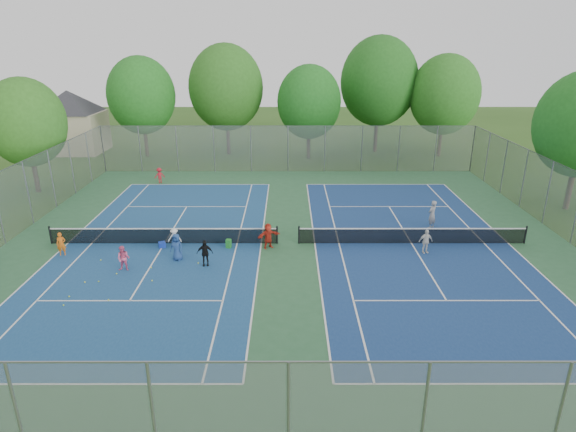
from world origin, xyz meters
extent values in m
plane|color=#2D531A|center=(0.00, 0.00, 0.00)|extent=(120.00, 120.00, 0.00)
cube|color=#2C5E39|center=(0.00, 0.00, 0.01)|extent=(32.00, 32.00, 0.01)
cube|color=navy|center=(-7.00, 0.00, 0.02)|extent=(10.97, 23.77, 0.01)
cube|color=navy|center=(7.00, 0.00, 0.02)|extent=(10.97, 23.77, 0.01)
cube|color=black|center=(-7.00, 0.00, 0.46)|extent=(12.87, 0.10, 0.91)
cube|color=black|center=(7.00, 0.00, 0.46)|extent=(12.87, 0.10, 0.91)
cube|color=gray|center=(0.00, 16.00, 2.00)|extent=(32.00, 0.10, 4.00)
cube|color=gray|center=(0.00, -16.00, 2.00)|extent=(32.00, 0.10, 4.00)
cube|color=#B7A88C|center=(-22.00, 24.00, 2.00)|extent=(6.00, 5.00, 4.00)
pyramid|color=#2D2D33|center=(-22.00, 24.00, 6.20)|extent=(11.03, 11.03, 2.20)
cylinder|color=#443326|center=(-14.00, 22.00, 1.75)|extent=(0.36, 0.36, 3.50)
ellipsoid|color=#1F621C|center=(-14.00, 22.00, 5.90)|extent=(6.40, 6.40, 7.36)
cylinder|color=#443326|center=(-6.00, 23.00, 1.93)|extent=(0.36, 0.36, 3.85)
ellipsoid|color=#285E1B|center=(-6.00, 23.00, 6.55)|extent=(7.20, 7.20, 8.28)
cylinder|color=#443326|center=(2.00, 21.00, 1.57)|extent=(0.36, 0.36, 3.15)
ellipsoid|color=#1D621C|center=(2.00, 21.00, 5.40)|extent=(6.00, 6.00, 6.90)
cylinder|color=#443326|center=(9.00, 24.00, 2.10)|extent=(0.36, 0.36, 4.20)
ellipsoid|color=#1D5619|center=(9.00, 24.00, 7.05)|extent=(7.60, 7.60, 8.74)
cylinder|color=#443326|center=(15.00, 22.00, 1.75)|extent=(0.36, 0.36, 3.50)
ellipsoid|color=#27631C|center=(15.00, 22.00, 5.97)|extent=(6.60, 6.60, 7.59)
cylinder|color=#443326|center=(-19.00, 10.00, 1.57)|extent=(0.36, 0.36, 3.15)
ellipsoid|color=#2C641D|center=(-19.00, 10.00, 5.25)|extent=(5.60, 5.60, 6.44)
cylinder|color=#443326|center=(19.00, 6.00, 1.75)|extent=(0.36, 0.36, 3.50)
cube|color=#193BC2|center=(-7.00, -0.52, 0.15)|extent=(0.47, 0.47, 0.31)
cube|color=green|center=(-3.29, -0.60, 0.25)|extent=(0.32, 0.32, 0.51)
imported|color=orange|center=(-12.07, -1.55, 0.64)|extent=(0.53, 0.42, 1.29)
imported|color=#E95A87|center=(-8.16, -3.38, 0.66)|extent=(0.67, 0.54, 1.31)
imported|color=silver|center=(-6.25, -0.60, 0.58)|extent=(0.76, 0.44, 1.17)
imported|color=black|center=(-4.22, -2.82, 0.69)|extent=(0.84, 0.42, 1.39)
imported|color=navy|center=(-5.79, -2.14, 0.73)|extent=(0.81, 0.64, 1.46)
imported|color=red|center=(-1.09, -0.60, 0.72)|extent=(1.38, 1.01, 1.44)
imported|color=#B31925|center=(-10.32, 12.34, 0.63)|extent=(0.93, 0.74, 1.26)
imported|color=gray|center=(8.77, 2.42, 0.88)|extent=(0.76, 0.74, 1.76)
imported|color=silver|center=(7.40, -1.27, 0.68)|extent=(0.84, 0.47, 1.35)
sphere|color=#CBF438|center=(-9.73, -6.84, 0.03)|extent=(0.07, 0.07, 0.07)
sphere|color=#BDCC2F|center=(-7.93, -6.39, 0.03)|extent=(0.07, 0.07, 0.07)
sphere|color=yellow|center=(-8.43, -3.84, 0.03)|extent=(0.07, 0.07, 0.07)
sphere|color=#BFDA32|center=(-9.80, -6.08, 0.03)|extent=(0.07, 0.07, 0.07)
sphere|color=gold|center=(-6.90, -3.17, 0.03)|extent=(0.07, 0.07, 0.07)
sphere|color=#BFE535|center=(-9.78, -2.28, 0.03)|extent=(0.07, 0.07, 0.07)
sphere|color=yellow|center=(-9.64, -4.73, 0.03)|extent=(0.07, 0.07, 0.07)
sphere|color=#E0F338|center=(-4.63, -2.64, 0.03)|extent=(0.07, 0.07, 0.07)
sphere|color=#DEF338|center=(-6.49, -4.57, 0.03)|extent=(0.07, 0.07, 0.07)
sphere|color=#AEC52D|center=(-9.01, -4.66, 0.03)|extent=(0.07, 0.07, 0.07)
camera|label=1|loc=(-0.02, -25.04, 10.80)|focal=30.00mm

